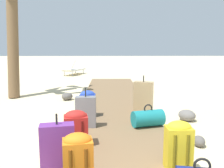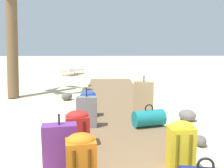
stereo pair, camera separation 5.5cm
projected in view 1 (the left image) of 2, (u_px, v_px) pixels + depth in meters
The scene contains 15 objects.
ground_plane at pixel (116, 123), 4.85m from camera, with size 60.00×60.00×0.00m, color beige.
boardwalk at pixel (115, 108), 5.80m from camera, with size 1.67×9.74×0.08m, color brown.
suitcase_tan at pixel (143, 97), 5.35m from camera, with size 0.45×0.31×0.80m.
suitcase_grey at pixel (86, 112), 4.34m from camera, with size 0.36×0.17×0.72m.
duffel_bag_teal at pixel (148, 118), 4.39m from camera, with size 0.62×0.43×0.41m.
backpack_red at pixel (76, 127), 3.54m from camera, with size 0.37×0.31×0.52m.
suitcase_purple at pixel (58, 145), 2.92m from camera, with size 0.43×0.25×0.65m.
backpack_blue at pixel (88, 103), 5.00m from camera, with size 0.31×0.24×0.54m.
backpack_yellow at pixel (178, 144), 2.85m from camera, with size 0.30×0.24×0.59m.
backpack_orange at pixel (78, 158), 2.52m from camera, with size 0.34×0.29×0.56m.
lounge_chair at pixel (73, 69), 12.60m from camera, with size 1.16×1.65×0.79m.
rock_right_mid at pixel (199, 141), 3.72m from camera, with size 0.23×0.18×0.16m, color #5B5651.
rock_right_far at pixel (147, 88), 8.01m from camera, with size 0.38×0.30×0.26m, color gray.
rock_left_mid at pixel (67, 96), 6.87m from camera, with size 0.33×0.30×0.21m, color #5B5651.
rock_right_near at pixel (187, 115), 4.98m from camera, with size 0.36×0.30×0.22m, color slate.
Camera 1 is at (-0.17, -0.77, 1.53)m, focal length 39.18 mm.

